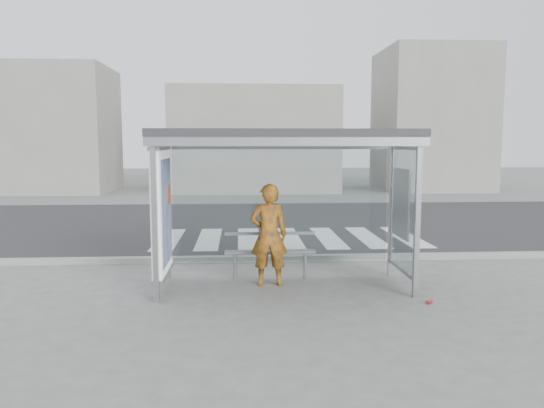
{
  "coord_description": "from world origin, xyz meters",
  "views": [
    {
      "loc": [
        -0.73,
        -8.61,
        2.43
      ],
      "look_at": [
        -0.19,
        0.2,
        1.38
      ],
      "focal_mm": 35.0,
      "sensor_mm": 36.0,
      "label": 1
    }
  ],
  "objects": [
    {
      "name": "curb",
      "position": [
        0.0,
        1.95,
        0.06
      ],
      "size": [
        30.0,
        0.18,
        0.12
      ],
      "primitive_type": "cube",
      "color": "gray",
      "rests_on": "ground"
    },
    {
      "name": "person",
      "position": [
        -0.24,
        0.16,
        0.87
      ],
      "size": [
        0.64,
        0.42,
        1.73
      ],
      "primitive_type": "imported",
      "rotation": [
        0.0,
        0.0,
        3.15
      ],
      "color": "orange",
      "rests_on": "ground"
    },
    {
      "name": "crosswalk",
      "position": [
        0.5,
        4.5,
        0.0
      ],
      "size": [
        6.55,
        3.0,
        0.0
      ],
      "color": "silver",
      "rests_on": "ground"
    },
    {
      "name": "building_center",
      "position": [
        0.0,
        18.0,
        2.5
      ],
      "size": [
        8.0,
        5.0,
        5.0
      ],
      "primitive_type": "cube",
      "color": "gray",
      "rests_on": "ground"
    },
    {
      "name": "road",
      "position": [
        0.0,
        7.0,
        0.0
      ],
      "size": [
        30.0,
        10.0,
        0.01
      ],
      "primitive_type": "cube",
      "color": "#232325",
      "rests_on": "ground"
    },
    {
      "name": "building_right",
      "position": [
        9.0,
        18.0,
        3.5
      ],
      "size": [
        5.0,
        5.0,
        7.0
      ],
      "primitive_type": "cube",
      "color": "gray",
      "rests_on": "ground"
    },
    {
      "name": "building_left",
      "position": [
        -10.0,
        18.0,
        3.0
      ],
      "size": [
        6.0,
        5.0,
        6.0
      ],
      "primitive_type": "cube",
      "color": "gray",
      "rests_on": "ground"
    },
    {
      "name": "bus_shelter",
      "position": [
        -0.37,
        0.06,
        1.98
      ],
      "size": [
        4.25,
        1.65,
        2.62
      ],
      "color": "gray",
      "rests_on": "ground"
    },
    {
      "name": "soda_can",
      "position": [
        2.11,
        -1.03,
        0.03
      ],
      "size": [
        0.13,
        0.13,
        0.06
      ],
      "primitive_type": "cylinder",
      "rotation": [
        0.0,
        1.57,
        0.77
      ],
      "color": "#C3394E",
      "rests_on": "ground"
    },
    {
      "name": "bench",
      "position": [
        -0.2,
        0.58,
        0.5
      ],
      "size": [
        1.61,
        0.21,
        0.83
      ],
      "color": "slate",
      "rests_on": "ground"
    },
    {
      "name": "ground",
      "position": [
        0.0,
        0.0,
        0.0
      ],
      "size": [
        80.0,
        80.0,
        0.0
      ],
      "primitive_type": "plane",
      "color": "#5F5F5D",
      "rests_on": "ground"
    }
  ]
}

